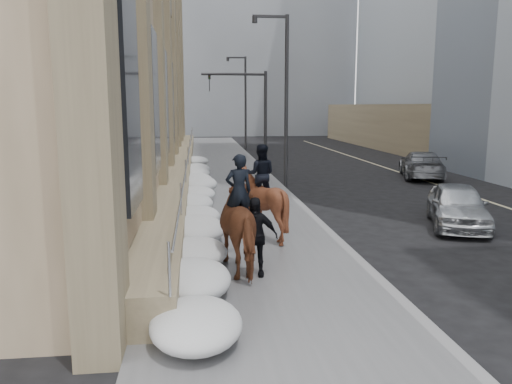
% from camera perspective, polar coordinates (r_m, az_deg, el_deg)
% --- Properties ---
extents(ground, '(140.00, 140.00, 0.00)m').
position_cam_1_polar(ground, '(10.43, 1.08, -12.00)').
color(ground, black).
rests_on(ground, ground).
extents(sidewalk, '(5.00, 80.00, 0.12)m').
position_cam_1_polar(sidewalk, '(20.00, -2.80, -1.18)').
color(sidewalk, '#515053').
rests_on(sidewalk, ground).
extents(curb, '(0.24, 80.00, 0.12)m').
position_cam_1_polar(curb, '(20.34, 4.58, -1.01)').
color(curb, slate).
rests_on(curb, ground).
extents(lane_line, '(0.15, 70.00, 0.01)m').
position_cam_1_polar(lane_line, '(23.20, 24.03, -0.63)').
color(lane_line, '#BFB78C').
rests_on(lane_line, ground).
extents(limestone_building, '(6.10, 44.00, 18.00)m').
position_cam_1_polar(limestone_building, '(30.23, -14.94, 19.09)').
color(limestone_building, '#8C785C').
rests_on(limestone_building, ground).
extents(bg_building_mid, '(30.00, 12.00, 28.00)m').
position_cam_1_polar(bg_building_mid, '(70.52, -2.44, 18.09)').
color(bg_building_mid, slate).
rests_on(bg_building_mid, ground).
extents(bg_building_far, '(24.00, 12.00, 20.00)m').
position_cam_1_polar(bg_building_far, '(81.95, -10.28, 13.98)').
color(bg_building_far, gray).
rests_on(bg_building_far, ground).
extents(streetlight_mid, '(1.71, 0.24, 8.00)m').
position_cam_1_polar(streetlight_mid, '(23.95, 3.12, 11.51)').
color(streetlight_mid, '#2D2D30').
rests_on(streetlight_mid, ground).
extents(streetlight_far, '(1.71, 0.24, 8.00)m').
position_cam_1_polar(streetlight_far, '(43.78, -1.42, 10.76)').
color(streetlight_far, '#2D2D30').
rests_on(streetlight_far, ground).
extents(traffic_signal, '(4.10, 0.22, 6.00)m').
position_cam_1_polar(traffic_signal, '(31.77, -0.59, 10.07)').
color(traffic_signal, '#2D2D30').
rests_on(traffic_signal, ground).
extents(snow_bank, '(1.70, 18.10, 0.76)m').
position_cam_1_polar(snow_bank, '(18.02, -6.91, -1.13)').
color(snow_bank, silver).
rests_on(snow_bank, sidewalk).
extents(mounted_horse_left, '(1.58, 2.58, 2.68)m').
position_cam_1_polar(mounted_horse_left, '(11.47, -1.22, -3.68)').
color(mounted_horse_left, '#532B19').
rests_on(mounted_horse_left, sidewalk).
extents(mounted_horse_right, '(1.98, 2.14, 2.68)m').
position_cam_1_polar(mounted_horse_right, '(14.22, 0.54, -0.82)').
color(mounted_horse_right, '#4D2616').
rests_on(mounted_horse_right, sidewalk).
extents(pedestrian, '(1.08, 0.52, 1.79)m').
position_cam_1_polar(pedestrian, '(11.11, -0.21, -5.11)').
color(pedestrian, black).
rests_on(pedestrian, sidewalk).
extents(car_silver, '(2.99, 4.46, 1.41)m').
position_cam_1_polar(car_silver, '(17.36, 22.04, -1.42)').
color(car_silver, silver).
rests_on(car_silver, ground).
extents(car_grey, '(3.47, 5.40, 1.46)m').
position_cam_1_polar(car_grey, '(28.52, 18.37, 3.00)').
color(car_grey, slate).
rests_on(car_grey, ground).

